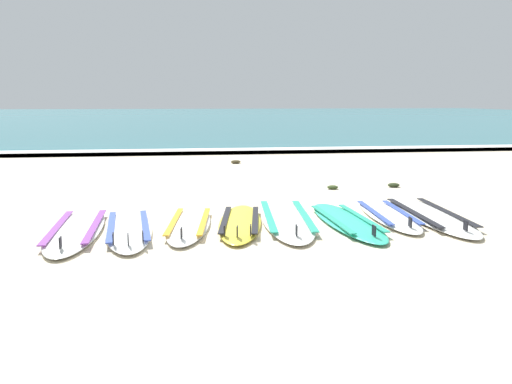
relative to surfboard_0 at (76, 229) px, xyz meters
The scene contains 14 objects.
ground_plane 2.26m from the surfboard_0, ahead, with size 80.00×80.00×0.00m, color beige.
sea 38.05m from the surfboard_0, 86.61° to the left, with size 80.00×60.00×0.10m, color teal.
wave_foam_strip 8.64m from the surfboard_0, 74.91° to the left, with size 80.00×0.72×0.11m, color white.
surfboard_0 is the anchor object (origin of this frame).
surfboard_1 0.58m from the surfboard_0, ahead, with size 0.74×2.11×0.18m.
surfboard_2 1.26m from the surfboard_0, ahead, with size 0.68×1.97×0.18m.
surfboard_3 1.86m from the surfboard_0, ahead, with size 0.76×2.03×0.18m.
surfboard_4 2.45m from the surfboard_0, ahead, with size 0.80×2.49×0.18m.
surfboard_5 3.13m from the surfboard_0, ahead, with size 0.63×2.12×0.18m.
surfboard_6 3.76m from the surfboard_0, ahead, with size 0.61×2.00×0.18m.
surfboard_7 4.28m from the surfboard_0, ahead, with size 0.71×2.44×0.18m.
seaweed_clump_near_shoreline 6.48m from the surfboard_0, 68.78° to the left, with size 0.23×0.18×0.08m, color #4C4228.
seaweed_clump_mid_sand 4.34m from the surfboard_0, 33.28° to the left, with size 0.18×0.15×0.06m, color #384723.
seaweed_clump_by_the_boards 5.31m from the surfboard_0, 27.42° to the left, with size 0.20×0.16×0.07m, color #2D381E.
Camera 1 is at (-0.98, -6.02, 1.48)m, focal length 36.39 mm.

